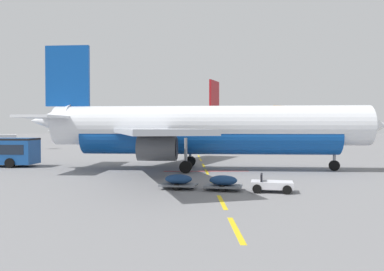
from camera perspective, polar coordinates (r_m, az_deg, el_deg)
ground at (r=58.29m, az=23.23°, el=-2.90°), size 400.00×400.00×0.00m
apron_paint_markings at (r=50.54m, az=1.16°, el=-3.42°), size 8.00×96.41×0.01m
airliner_foreground at (r=36.25m, az=1.63°, el=0.99°), size 34.82×34.48×12.20m
airliner_mid_left at (r=122.05m, az=8.10°, el=1.05°), size 32.05×30.84×11.51m
airliner_far_center at (r=122.24m, az=-15.54°, el=0.82°), size 26.24×24.33×10.18m
airliner_far_right at (r=81.61m, az=6.57°, el=1.21°), size 33.17×34.76×12.60m
baggage_train at (r=24.65m, az=4.86°, el=-7.12°), size 8.71×3.35×1.14m
terminal_satellite at (r=156.96m, az=3.38°, el=1.58°), size 81.26×24.26×11.63m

